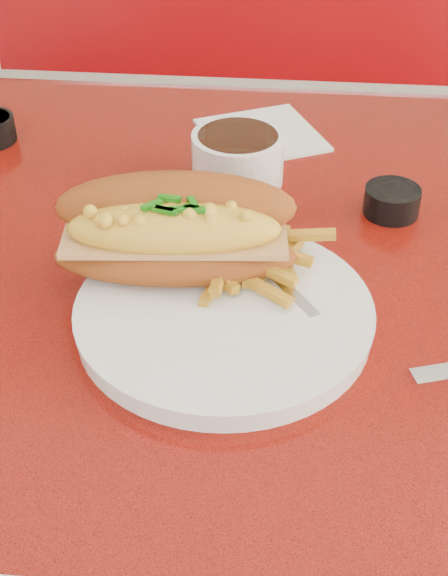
# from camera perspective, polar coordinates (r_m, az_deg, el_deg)

# --- Properties ---
(diner_table) EXTENTS (1.23, 0.83, 0.77)m
(diner_table) POSITION_cam_1_polar(r_m,az_deg,el_deg) (0.91, 1.25, -5.45)
(diner_table) COLOR red
(diner_table) RESTS_ON ground
(booth_bench_far) EXTENTS (1.20, 0.51, 0.90)m
(booth_bench_far) POSITION_cam_1_polar(r_m,az_deg,el_deg) (1.75, 3.17, 4.93)
(booth_bench_far) COLOR maroon
(booth_bench_far) RESTS_ON ground
(dinner_plate) EXTENTS (0.33, 0.33, 0.02)m
(dinner_plate) POSITION_cam_1_polar(r_m,az_deg,el_deg) (0.70, -0.00, -1.90)
(dinner_plate) COLOR white
(dinner_plate) RESTS_ON diner_table
(mac_hoagie) EXTENTS (0.23, 0.13, 0.10)m
(mac_hoagie) POSITION_cam_1_polar(r_m,az_deg,el_deg) (0.72, -3.49, 4.10)
(mac_hoagie) COLOR #914617
(mac_hoagie) RESTS_ON dinner_plate
(fries_pile) EXTENTS (0.15, 0.14, 0.03)m
(fries_pile) POSITION_cam_1_polar(r_m,az_deg,el_deg) (0.74, 1.08, 2.64)
(fries_pile) COLOR gold
(fries_pile) RESTS_ON dinner_plate
(fork) EXTENTS (0.11, 0.15, 0.00)m
(fork) POSITION_cam_1_polar(r_m,az_deg,el_deg) (0.75, 2.79, 1.64)
(fork) COLOR silver
(fork) RESTS_ON dinner_plate
(gravy_ramekin) EXTENTS (0.13, 0.13, 0.06)m
(gravy_ramekin) POSITION_cam_1_polar(r_m,az_deg,el_deg) (0.90, 0.98, 9.33)
(gravy_ramekin) COLOR white
(gravy_ramekin) RESTS_ON diner_table
(sauce_cup_right) EXTENTS (0.07, 0.07, 0.03)m
(sauce_cup_right) POSITION_cam_1_polar(r_m,az_deg,el_deg) (0.87, 11.86, 6.16)
(sauce_cup_right) COLOR black
(sauce_cup_right) RESTS_ON diner_table
(paper_napkin) EXTENTS (0.18, 0.18, 0.00)m
(paper_napkin) POSITION_cam_1_polar(r_m,az_deg,el_deg) (1.02, 2.66, 10.82)
(paper_napkin) COLOR silver
(paper_napkin) RESTS_ON diner_table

